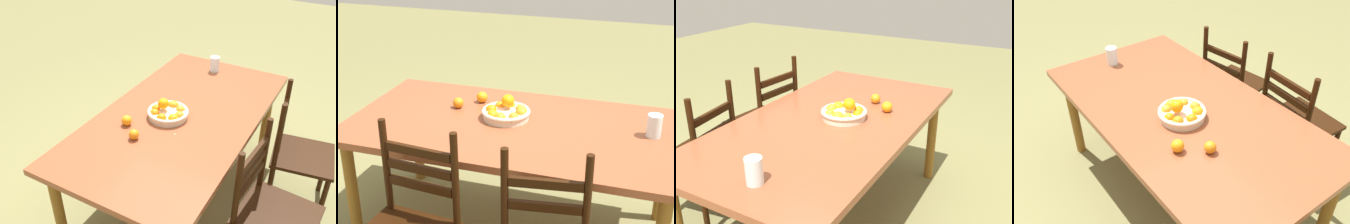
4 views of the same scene
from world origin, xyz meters
The scene contains 5 objects.
dining_table centered at (0.00, 0.00, 0.66)m, with size 1.89×1.00×0.73m.
fruit_bowl centered at (0.07, -0.06, 0.76)m, with size 0.28×0.28×0.13m.
orange_loose_0 centered at (0.40, -0.12, 0.76)m, with size 0.07×0.07×0.07m, color orange.
orange_loose_1 centered at (0.29, -0.25, 0.76)m, with size 0.07×0.07×0.07m, color orange.
drinking_glass centered at (-0.75, -0.07, 0.79)m, with size 0.08×0.08×0.13m, color silver.
Camera 2 is at (-0.73, 2.43, 1.89)m, focal length 52.70 mm.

